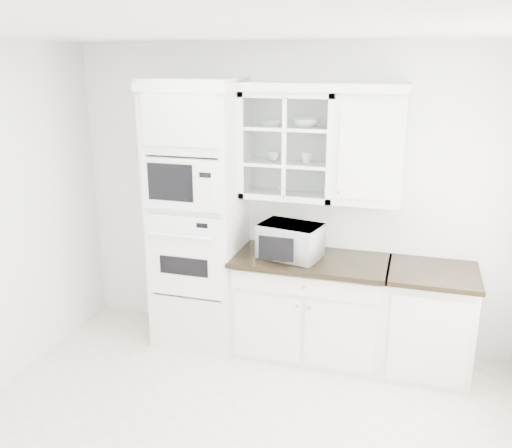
% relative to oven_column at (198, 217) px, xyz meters
% --- Properties ---
extents(room_shell, '(4.00, 3.50, 2.70)m').
position_rel_oven_column_xyz_m(room_shell, '(0.75, -0.99, 0.58)').
color(room_shell, white).
rests_on(room_shell, ground).
extents(oven_column, '(0.76, 0.68, 2.40)m').
position_rel_oven_column_xyz_m(oven_column, '(0.00, 0.00, 0.00)').
color(oven_column, silver).
rests_on(oven_column, ground).
extents(base_cabinet_run, '(1.32, 0.67, 0.92)m').
position_rel_oven_column_xyz_m(base_cabinet_run, '(1.03, 0.03, -0.74)').
color(base_cabinet_run, silver).
rests_on(base_cabinet_run, ground).
extents(extra_base_cabinet, '(0.72, 0.67, 0.92)m').
position_rel_oven_column_xyz_m(extra_base_cabinet, '(2.03, 0.03, -0.74)').
color(extra_base_cabinet, silver).
rests_on(extra_base_cabinet, ground).
extents(upper_cabinet_glass, '(0.80, 0.33, 0.90)m').
position_rel_oven_column_xyz_m(upper_cabinet_glass, '(0.78, 0.17, 0.65)').
color(upper_cabinet_glass, silver).
rests_on(upper_cabinet_glass, room_shell).
extents(upper_cabinet_solid, '(0.55, 0.33, 0.90)m').
position_rel_oven_column_xyz_m(upper_cabinet_solid, '(1.46, 0.17, 0.65)').
color(upper_cabinet_solid, silver).
rests_on(upper_cabinet_solid, room_shell).
extents(crown_molding, '(2.14, 0.38, 0.07)m').
position_rel_oven_column_xyz_m(crown_molding, '(0.68, 0.14, 1.14)').
color(crown_molding, white).
rests_on(crown_molding, room_shell).
extents(countertop_microwave, '(0.58, 0.51, 0.29)m').
position_rel_oven_column_xyz_m(countertop_microwave, '(0.85, 0.00, -0.13)').
color(countertop_microwave, white).
rests_on(countertop_microwave, base_cabinet_run).
extents(bowl_a, '(0.21, 0.21, 0.05)m').
position_rel_oven_column_xyz_m(bowl_a, '(0.63, 0.16, 0.83)').
color(bowl_a, white).
rests_on(bowl_a, upper_cabinet_glass).
extents(bowl_b, '(0.24, 0.24, 0.07)m').
position_rel_oven_column_xyz_m(bowl_b, '(0.92, 0.18, 0.85)').
color(bowl_b, white).
rests_on(bowl_b, upper_cabinet_glass).
extents(cup_a, '(0.12, 0.12, 0.09)m').
position_rel_oven_column_xyz_m(cup_a, '(0.64, 0.18, 0.55)').
color(cup_a, white).
rests_on(cup_a, upper_cabinet_glass).
extents(cup_b, '(0.12, 0.12, 0.09)m').
position_rel_oven_column_xyz_m(cup_b, '(0.94, 0.17, 0.56)').
color(cup_b, white).
rests_on(cup_b, upper_cabinet_glass).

